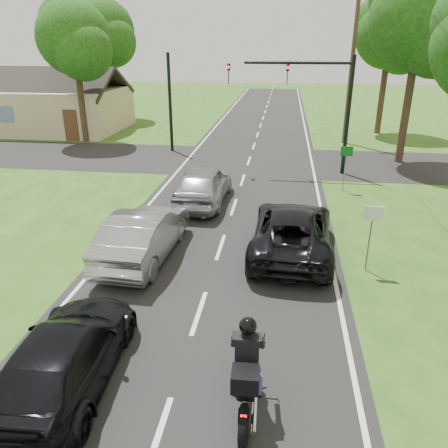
{
  "coord_description": "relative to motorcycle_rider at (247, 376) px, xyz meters",
  "views": [
    {
      "loc": [
        1.95,
        -9.47,
        6.56
      ],
      "look_at": [
        0.26,
        3.0,
        1.3
      ],
      "focal_mm": 35.0,
      "sensor_mm": 36.0,
      "label": 1
    }
  ],
  "objects": [
    {
      "name": "house",
      "position": [
        -17.51,
        27.08,
        0.96
      ],
      "size": [
        10.2,
        8.0,
        4.84
      ],
      "color": "tan",
      "rests_on": "ground"
    },
    {
      "name": "utility_pole_far",
      "position": [
        4.69,
        25.08,
        4.27
      ],
      "size": [
        1.6,
        0.28,
        10.0
      ],
      "color": "brown",
      "rests_on": "ground"
    },
    {
      "name": "sign_white",
      "position": [
        3.19,
        6.06,
        0.79
      ],
      "size": [
        0.55,
        0.07,
        2.12
      ],
      "color": "slate",
      "rests_on": "ground"
    },
    {
      "name": "traffic_signal",
      "position": [
        1.83,
        17.08,
        3.33
      ],
      "size": [
        6.38,
        0.44,
        6.0
      ],
      "color": "black",
      "rests_on": "ground"
    },
    {
      "name": "motorcycle_rider",
      "position": [
        0.0,
        0.0,
        0.0
      ],
      "size": [
        0.68,
        2.39,
        2.06
      ],
      "rotation": [
        0.0,
        0.0,
        0.03
      ],
      "color": "black",
      "rests_on": "ground"
    },
    {
      "name": "tree_row_d",
      "position": [
        7.6,
        19.84,
        6.62
      ],
      "size": [
        5.76,
        5.58,
        10.45
      ],
      "color": "#332316",
      "rests_on": "ground"
    },
    {
      "name": "dark_car_behind",
      "position": [
        -3.7,
        0.21,
        -0.11
      ],
      "size": [
        2.19,
        4.85,
        1.38
      ],
      "primitive_type": "imported",
      "rotation": [
        0.0,
        0.0,
        3.2
      ],
      "color": "black",
      "rests_on": "road"
    },
    {
      "name": "sign_green",
      "position": [
        3.39,
        14.06,
        0.79
      ],
      "size": [
        0.55,
        0.07,
        2.12
      ],
      "color": "slate",
      "rests_on": "ground"
    },
    {
      "name": "silver_suv",
      "position": [
        -2.88,
        11.44,
        0.04
      ],
      "size": [
        2.12,
        4.97,
        1.67
      ],
      "primitive_type": "imported",
      "rotation": [
        0.0,
        0.0,
        3.11
      ],
      "color": "#9CA0A4",
      "rests_on": "road"
    },
    {
      "name": "tree_left_far",
      "position": [
        -15.2,
        32.84,
        6.33
      ],
      "size": [
        5.76,
        5.58,
        10.14
      ],
      "color": "#332316",
      "rests_on": "ground"
    },
    {
      "name": "tree_row_e",
      "position": [
        7.97,
        28.86,
        6.02
      ],
      "size": [
        5.28,
        5.12,
        9.61
      ],
      "color": "#332316",
      "rests_on": "ground"
    },
    {
      "name": "tree_left_near",
      "position": [
        -13.24,
        22.86,
        5.73
      ],
      "size": [
        5.12,
        4.96,
        9.22
      ],
      "color": "#332316",
      "rests_on": "ground"
    },
    {
      "name": "cross_road",
      "position": [
        -1.51,
        19.08,
        -0.8
      ],
      "size": [
        60.0,
        7.0,
        0.01
      ],
      "primitive_type": "cube",
      "color": "black",
      "rests_on": "ground"
    },
    {
      "name": "signal_pole_far",
      "position": [
        -6.71,
        21.08,
        2.19
      ],
      "size": [
        0.2,
        0.2,
        6.0
      ],
      "primitive_type": "cylinder",
      "color": "black",
      "rests_on": "ground"
    },
    {
      "name": "silver_sedan",
      "position": [
        -3.87,
        6.02,
        0.02
      ],
      "size": [
        1.96,
        5.01,
        1.63
      ],
      "primitive_type": "imported",
      "rotation": [
        0.0,
        0.0,
        3.09
      ],
      "color": "#9F9FA3",
      "rests_on": "road"
    },
    {
      "name": "dark_suv",
      "position": [
        0.9,
        7.08,
        -0.03
      ],
      "size": [
        2.78,
        5.64,
        1.54
      ],
      "primitive_type": "imported",
      "rotation": [
        0.0,
        0.0,
        3.1
      ],
      "color": "black",
      "rests_on": "road"
    },
    {
      "name": "road",
      "position": [
        -1.51,
        13.08,
        -0.8
      ],
      "size": [
        8.0,
        100.0,
        0.01
      ],
      "primitive_type": "cube",
      "color": "black",
      "rests_on": "ground"
    },
    {
      "name": "ground",
      "position": [
        -1.51,
        3.08,
        -0.81
      ],
      "size": [
        140.0,
        140.0,
        0.0
      ],
      "primitive_type": "plane",
      "color": "#294D15",
      "rests_on": "ground"
    }
  ]
}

